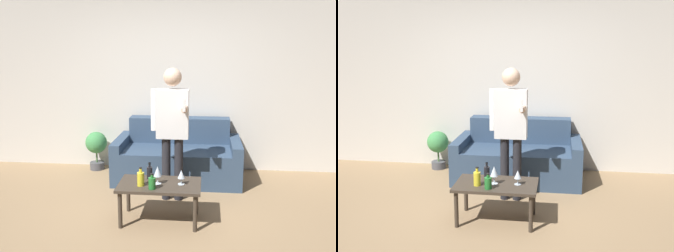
% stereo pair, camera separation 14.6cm
% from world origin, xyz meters
% --- Properties ---
extents(ground_plane, '(16.00, 16.00, 0.00)m').
position_xyz_m(ground_plane, '(0.00, 0.00, 0.00)').
color(ground_plane, '#997A56').
extents(wall_back, '(8.00, 0.06, 2.70)m').
position_xyz_m(wall_back, '(0.00, 2.18, 1.35)').
color(wall_back, silver).
rests_on(wall_back, ground_plane).
extents(couch, '(1.73, 0.92, 0.82)m').
position_xyz_m(couch, '(0.17, 1.69, 0.30)').
color(couch, '#334760').
rests_on(couch, ground_plane).
extents(coffee_table, '(0.87, 0.51, 0.42)m').
position_xyz_m(coffee_table, '(0.08, 0.32, 0.37)').
color(coffee_table, '#3D3328').
rests_on(coffee_table, ground_plane).
extents(bottle_orange, '(0.06, 0.06, 0.18)m').
position_xyz_m(bottle_orange, '(-0.05, 0.46, 0.49)').
color(bottle_orange, black).
rests_on(bottle_orange, coffee_table).
extents(bottle_green, '(0.07, 0.07, 0.20)m').
position_xyz_m(bottle_green, '(-0.11, 0.24, 0.50)').
color(bottle_green, yellow).
rests_on(bottle_green, coffee_table).
extents(bottle_dark, '(0.07, 0.07, 0.16)m').
position_xyz_m(bottle_dark, '(0.02, 0.17, 0.49)').
color(bottle_dark, '#23752D').
rests_on(bottle_dark, coffee_table).
extents(wine_glass_near, '(0.08, 0.08, 0.15)m').
position_xyz_m(wine_glass_near, '(0.31, 0.32, 0.53)').
color(wine_glass_near, silver).
rests_on(wine_glass_near, coffee_table).
extents(wine_glass_far, '(0.08, 0.08, 0.19)m').
position_xyz_m(wine_glass_far, '(0.06, 0.32, 0.55)').
color(wine_glass_far, silver).
rests_on(wine_glass_far, coffee_table).
extents(person_standing_front, '(0.44, 0.41, 1.59)m').
position_xyz_m(person_standing_front, '(0.16, 0.92, 0.95)').
color(person_standing_front, '#232328').
rests_on(person_standing_front, ground_plane).
extents(potted_plant, '(0.32, 0.32, 0.58)m').
position_xyz_m(potted_plant, '(-1.08, 1.95, 0.37)').
color(potted_plant, '#4C4C51').
rests_on(potted_plant, ground_plane).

